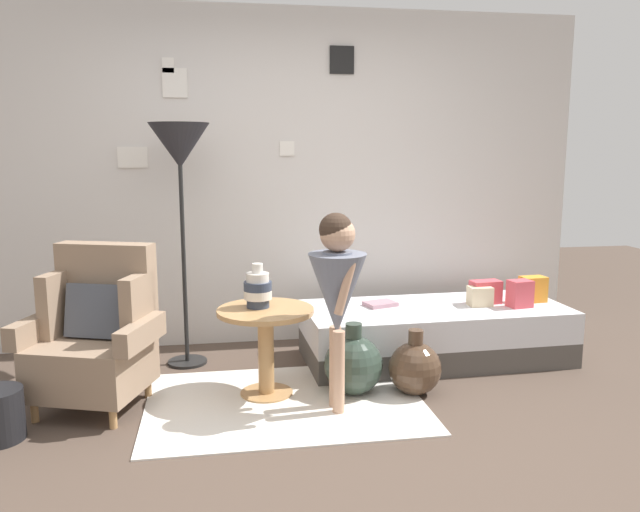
{
  "coord_description": "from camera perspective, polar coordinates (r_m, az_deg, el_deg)",
  "views": [
    {
      "loc": [
        -0.51,
        -3.0,
        1.54
      ],
      "look_at": [
        0.15,
        0.95,
        0.85
      ],
      "focal_mm": 35.15,
      "sensor_mm": 36.0,
      "label": 1
    }
  ],
  "objects": [
    {
      "name": "ground_plane",
      "position": [
        3.41,
        0.15,
        -17.09
      ],
      "size": [
        12.0,
        12.0,
        0.0
      ],
      "primitive_type": "plane",
      "color": "#4C3D33"
    },
    {
      "name": "gallery_wall",
      "position": [
        4.98,
        -3.65,
        7.02
      ],
      "size": [
        4.8,
        0.12,
        2.6
      ],
      "color": "silver",
      "rests_on": "ground"
    },
    {
      "name": "rug",
      "position": [
        3.94,
        -3.2,
        -13.15
      ],
      "size": [
        1.68,
        1.21,
        0.01
      ],
      "primitive_type": "cube",
      "color": "silver",
      "rests_on": "ground"
    },
    {
      "name": "armchair",
      "position": [
        4.0,
        -19.7,
        -6.77
      ],
      "size": [
        0.87,
        0.76,
        0.97
      ],
      "color": "tan",
      "rests_on": "ground"
    },
    {
      "name": "daybed",
      "position": [
        4.72,
        10.4,
        -6.89
      ],
      "size": [
        1.92,
        0.85,
        0.4
      ],
      "color": "#4C4742",
      "rests_on": "ground"
    },
    {
      "name": "pillow_head",
      "position": [
        4.97,
        18.81,
        -2.87
      ],
      "size": [
        0.19,
        0.14,
        0.19
      ],
      "primitive_type": "cube",
      "rotation": [
        0.0,
        0.0,
        0.09
      ],
      "color": "orange",
      "rests_on": "daybed"
    },
    {
      "name": "pillow_mid",
      "position": [
        4.78,
        17.74,
        -3.29
      ],
      "size": [
        0.18,
        0.14,
        0.2
      ],
      "primitive_type": "cube",
      "rotation": [
        0.0,
        0.0,
        0.16
      ],
      "color": "#D64C56",
      "rests_on": "daybed"
    },
    {
      "name": "pillow_back",
      "position": [
        4.82,
        14.83,
        -3.18
      ],
      "size": [
        0.23,
        0.14,
        0.17
      ],
      "primitive_type": "cube",
      "rotation": [
        0.0,
        0.0,
        0.1
      ],
      "color": "#D64C56",
      "rests_on": "daybed"
    },
    {
      "name": "pillow_extra",
      "position": [
        4.74,
        14.36,
        -3.57
      ],
      "size": [
        0.17,
        0.12,
        0.14
      ],
      "primitive_type": "cube",
      "rotation": [
        0.0,
        0.0,
        -0.02
      ],
      "color": "beige",
      "rests_on": "daybed"
    },
    {
      "name": "side_table",
      "position": [
        3.94,
        -4.96,
        -6.99
      ],
      "size": [
        0.6,
        0.6,
        0.56
      ],
      "color": "tan",
      "rests_on": "ground"
    },
    {
      "name": "vase_striped",
      "position": [
        3.91,
        -5.69,
        -3.03
      ],
      "size": [
        0.17,
        0.17,
        0.28
      ],
      "color": "#2D384C",
      "rests_on": "side_table"
    },
    {
      "name": "floor_lamp",
      "position": [
        4.46,
        -12.64,
        8.98
      ],
      "size": [
        0.42,
        0.42,
        1.71
      ],
      "color": "black",
      "rests_on": "ground"
    },
    {
      "name": "person_child",
      "position": [
        3.61,
        1.57,
        -2.69
      ],
      "size": [
        0.34,
        0.34,
        1.18
      ],
      "color": "tan",
      "rests_on": "ground"
    },
    {
      "name": "book_on_daybed",
      "position": [
        4.62,
        5.5,
        -4.36
      ],
      "size": [
        0.26,
        0.22,
        0.03
      ],
      "primitive_type": "cube",
      "rotation": [
        0.0,
        0.0,
        0.3
      ],
      "color": "#AE818F",
      "rests_on": "daybed"
    },
    {
      "name": "demijohn_near",
      "position": [
        4.02,
        3.05,
        -9.83
      ],
      "size": [
        0.37,
        0.37,
        0.46
      ],
      "color": "#2D3D33",
      "rests_on": "ground"
    },
    {
      "name": "demijohn_far",
      "position": [
        4.06,
        8.64,
        -10.02
      ],
      "size": [
        0.33,
        0.33,
        0.42
      ],
      "color": "#473323",
      "rests_on": "ground"
    }
  ]
}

